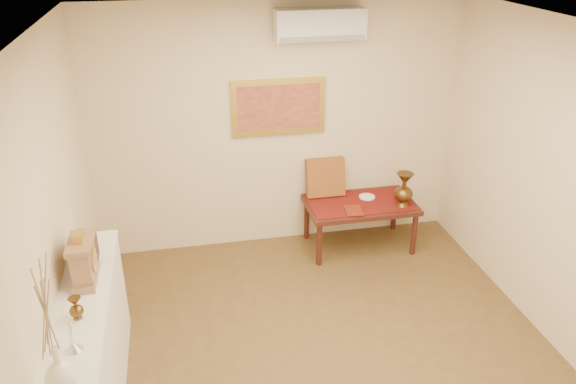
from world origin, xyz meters
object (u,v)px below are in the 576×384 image
object	(u,v)px
white_vase	(51,333)
display_ledge	(92,357)
wooden_chest	(86,248)
low_table	(360,208)
brass_urn_tall	(404,186)
mantel_clock	(83,260)

from	to	relation	value
white_vase	display_ledge	bearing A→B (deg)	91.44
white_vase	wooden_chest	xyz separation A→B (m)	(-0.03, 1.41, -0.33)
display_ledge	wooden_chest	bearing A→B (deg)	90.42
white_vase	display_ledge	size ratio (longest dim) A/B	0.45
white_vase	wooden_chest	bearing A→B (deg)	91.06
display_ledge	low_table	distance (m)	3.27
white_vase	display_ledge	distance (m)	1.29
display_ledge	low_table	xyz separation A→B (m)	(2.67, 1.88, -0.01)
wooden_chest	display_ledge	bearing A→B (deg)	-89.58
low_table	brass_urn_tall	bearing A→B (deg)	-20.92
mantel_clock	wooden_chest	distance (m)	0.27
display_ledge	mantel_clock	xyz separation A→B (m)	(0.01, 0.27, 0.66)
white_vase	brass_urn_tall	size ratio (longest dim) A/B	1.96
brass_urn_tall	wooden_chest	xyz separation A→B (m)	(-3.11, -1.19, 0.31)
display_ledge	mantel_clock	world-z (taller)	mantel_clock
display_ledge	brass_urn_tall	bearing A→B (deg)	28.97
white_vase	brass_urn_tall	bearing A→B (deg)	40.13
display_ledge	low_table	world-z (taller)	display_ledge
white_vase	low_table	size ratio (longest dim) A/B	0.75
display_ledge	white_vase	bearing A→B (deg)	-88.56
display_ledge	wooden_chest	size ratio (longest dim) A/B	8.28
white_vase	low_table	distance (m)	3.94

